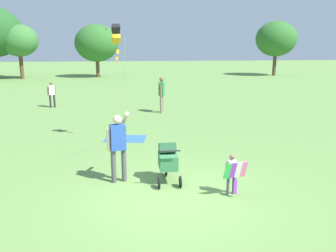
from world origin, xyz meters
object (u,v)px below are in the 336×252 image
object	(u,v)px
kite_adult_black	(116,35)
picnic_blanket	(125,139)
person_adult_flyer	(118,142)
person_red_shirt	(162,92)
person_couple_left	(52,92)
child_with_butterfly_kite	(232,171)
stroller	(168,159)

from	to	relation	value
kite_adult_black	picnic_blanket	size ratio (longest dim) A/B	2.77
person_adult_flyer	person_red_shirt	size ratio (longest dim) A/B	1.01
person_adult_flyer	kite_adult_black	size ratio (longest dim) A/B	0.45
person_couple_left	picnic_blanket	xyz separation A→B (m)	(3.97, -6.85, -0.81)
kite_adult_black	child_with_butterfly_kite	bearing A→B (deg)	-60.71
person_red_shirt	person_couple_left	distance (m)	6.12
child_with_butterfly_kite	person_red_shirt	xyz separation A→B (m)	(-0.70, 9.90, 0.47)
picnic_blanket	person_couple_left	bearing A→B (deg)	120.09
stroller	picnic_blanket	bearing A→B (deg)	104.76
person_adult_flyer	stroller	size ratio (longest dim) A/B	1.66
person_couple_left	picnic_blanket	distance (m)	7.96
person_couple_left	picnic_blanket	size ratio (longest dim) A/B	0.95
picnic_blanket	stroller	bearing A→B (deg)	-75.24
stroller	person_adult_flyer	bearing A→B (deg)	173.55
stroller	person_couple_left	size ratio (longest dim) A/B	0.78
child_with_butterfly_kite	person_adult_flyer	bearing A→B (deg)	157.40
person_adult_flyer	kite_adult_black	bearing A→B (deg)	91.24
person_red_shirt	person_couple_left	size ratio (longest dim) A/B	1.28
person_couple_left	picnic_blanket	world-z (taller)	person_couple_left
child_with_butterfly_kite	stroller	distance (m)	1.67
person_adult_flyer	person_red_shirt	world-z (taller)	person_adult_flyer
person_couple_left	kite_adult_black	bearing A→B (deg)	-62.39
person_red_shirt	person_couple_left	world-z (taller)	person_red_shirt
kite_adult_black	person_red_shirt	bearing A→B (deg)	68.90
stroller	person_couple_left	world-z (taller)	person_couple_left
child_with_butterfly_kite	kite_adult_black	bearing A→B (deg)	119.29
stroller	person_couple_left	bearing A→B (deg)	114.68
person_adult_flyer	person_red_shirt	distance (m)	9.02
person_red_shirt	person_adult_flyer	bearing A→B (deg)	-102.15
kite_adult_black	picnic_blanket	distance (m)	3.69
stroller	person_couple_left	xyz separation A→B (m)	(-5.07, 11.04, 0.21)
person_red_shirt	person_couple_left	xyz separation A→B (m)	(-5.75, 2.08, -0.23)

